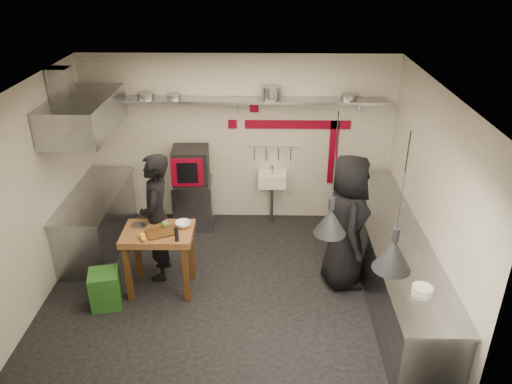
{
  "coord_description": "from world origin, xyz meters",
  "views": [
    {
      "loc": [
        0.44,
        -5.59,
        4.27
      ],
      "look_at": [
        0.32,
        0.3,
        1.34
      ],
      "focal_mm": 35.0,
      "sensor_mm": 36.0,
      "label": 1
    }
  ],
  "objects_px": {
    "combi_oven": "(191,165)",
    "chef_right": "(347,222)",
    "prep_table": "(161,260)",
    "chef_left": "(157,218)",
    "green_bin": "(105,289)",
    "oven_stand": "(194,203)"
  },
  "relations": [
    {
      "from": "combi_oven",
      "to": "chef_left",
      "type": "distance_m",
      "value": 1.47
    },
    {
      "from": "combi_oven",
      "to": "green_bin",
      "type": "xyz_separation_m",
      "value": [
        -0.87,
        -2.13,
        -0.84
      ]
    },
    {
      "from": "oven_stand",
      "to": "green_bin",
      "type": "xyz_separation_m",
      "value": [
        -0.88,
        -2.14,
        -0.15
      ]
    },
    {
      "from": "combi_oven",
      "to": "green_bin",
      "type": "distance_m",
      "value": 2.45
    },
    {
      "from": "chef_right",
      "to": "green_bin",
      "type": "bearing_deg",
      "value": 99.14
    },
    {
      "from": "green_bin",
      "to": "chef_right",
      "type": "relative_size",
      "value": 0.26
    },
    {
      "from": "combi_oven",
      "to": "green_bin",
      "type": "bearing_deg",
      "value": -115.27
    },
    {
      "from": "oven_stand",
      "to": "chef_left",
      "type": "xyz_separation_m",
      "value": [
        -0.28,
        -1.43,
        0.52
      ]
    },
    {
      "from": "green_bin",
      "to": "chef_right",
      "type": "bearing_deg",
      "value": 10.51
    },
    {
      "from": "oven_stand",
      "to": "prep_table",
      "type": "bearing_deg",
      "value": -99.54
    },
    {
      "from": "combi_oven",
      "to": "chef_right",
      "type": "bearing_deg",
      "value": -36.96
    },
    {
      "from": "oven_stand",
      "to": "green_bin",
      "type": "bearing_deg",
      "value": -115.35
    },
    {
      "from": "chef_right",
      "to": "chef_left",
      "type": "bearing_deg",
      "value": 86.09
    },
    {
      "from": "prep_table",
      "to": "green_bin",
      "type": "bearing_deg",
      "value": -152.62
    },
    {
      "from": "oven_stand",
      "to": "combi_oven",
      "type": "xyz_separation_m",
      "value": [
        -0.01,
        -0.0,
        0.69
      ]
    },
    {
      "from": "combi_oven",
      "to": "prep_table",
      "type": "xyz_separation_m",
      "value": [
        -0.2,
        -1.77,
        -0.63
      ]
    },
    {
      "from": "combi_oven",
      "to": "chef_left",
      "type": "bearing_deg",
      "value": -103.99
    },
    {
      "from": "oven_stand",
      "to": "combi_oven",
      "type": "relative_size",
      "value": 1.38
    },
    {
      "from": "chef_left",
      "to": "chef_right",
      "type": "height_order",
      "value": "chef_right"
    },
    {
      "from": "prep_table",
      "to": "chef_left",
      "type": "relative_size",
      "value": 0.5
    },
    {
      "from": "oven_stand",
      "to": "chef_right",
      "type": "xyz_separation_m",
      "value": [
        2.29,
        -1.55,
        0.55
      ]
    },
    {
      "from": "oven_stand",
      "to": "chef_left",
      "type": "relative_size",
      "value": 0.43
    }
  ]
}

